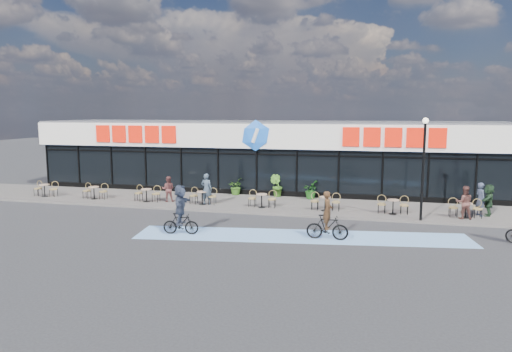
# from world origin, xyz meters

# --- Properties ---
(ground) EXTENTS (120.00, 120.00, 0.00)m
(ground) POSITION_xyz_m (0.00, 0.00, 0.00)
(ground) COLOR #28282B
(ground) RESTS_ON ground
(sidewalk) EXTENTS (44.00, 5.00, 0.10)m
(sidewalk) POSITION_xyz_m (0.00, 4.50, 0.05)
(sidewalk) COLOR #5B5550
(sidewalk) RESTS_ON ground
(bike_lane) EXTENTS (14.17, 4.13, 0.01)m
(bike_lane) POSITION_xyz_m (4.00, -1.50, 0.01)
(bike_lane) COLOR #709DD3
(bike_lane) RESTS_ON ground
(building) EXTENTS (30.60, 6.57, 4.75)m
(building) POSITION_xyz_m (-0.00, 9.93, 2.34)
(building) COLOR black
(building) RESTS_ON ground
(lamp_post) EXTENTS (0.28, 0.28, 4.85)m
(lamp_post) POSITION_xyz_m (9.17, 2.30, 3.00)
(lamp_post) COLOR black
(lamp_post) RESTS_ON sidewalk
(bistro_set_0) EXTENTS (1.54, 0.62, 0.90)m
(bistro_set_0) POSITION_xyz_m (-12.45, 3.48, 0.56)
(bistro_set_0) COLOR tan
(bistro_set_0) RESTS_ON sidewalk
(bistro_set_1) EXTENTS (1.54, 0.62, 0.90)m
(bistro_set_1) POSITION_xyz_m (-9.05, 3.48, 0.56)
(bistro_set_1) COLOR tan
(bistro_set_1) RESTS_ON sidewalk
(bistro_set_2) EXTENTS (1.54, 0.62, 0.90)m
(bistro_set_2) POSITION_xyz_m (-5.65, 3.48, 0.56)
(bistro_set_2) COLOR tan
(bistro_set_2) RESTS_ON sidewalk
(bistro_set_3) EXTENTS (1.54, 0.62, 0.90)m
(bistro_set_3) POSITION_xyz_m (-2.25, 3.48, 0.56)
(bistro_set_3) COLOR tan
(bistro_set_3) RESTS_ON sidewalk
(bistro_set_4) EXTENTS (1.54, 0.62, 0.90)m
(bistro_set_4) POSITION_xyz_m (1.15, 3.48, 0.56)
(bistro_set_4) COLOR tan
(bistro_set_4) RESTS_ON sidewalk
(bistro_set_5) EXTENTS (1.54, 0.62, 0.90)m
(bistro_set_5) POSITION_xyz_m (4.55, 3.48, 0.56)
(bistro_set_5) COLOR tan
(bistro_set_5) RESTS_ON sidewalk
(bistro_set_6) EXTENTS (1.54, 0.62, 0.90)m
(bistro_set_6) POSITION_xyz_m (7.95, 3.48, 0.56)
(bistro_set_6) COLOR tan
(bistro_set_6) RESTS_ON sidewalk
(bistro_set_7) EXTENTS (1.54, 0.62, 0.90)m
(bistro_set_7) POSITION_xyz_m (11.36, 3.48, 0.56)
(bistro_set_7) COLOR tan
(bistro_set_7) RESTS_ON sidewalk
(potted_plant_left) EXTENTS (1.02, 1.12, 1.06)m
(potted_plant_left) POSITION_xyz_m (-1.31, 6.74, 0.63)
(potted_plant_left) COLOR #2D5418
(potted_plant_left) RESTS_ON sidewalk
(potted_plant_mid) EXTENTS (0.88, 0.78, 1.35)m
(potted_plant_mid) POSITION_xyz_m (1.29, 6.73, 0.77)
(potted_plant_mid) COLOR #36661D
(potted_plant_mid) RESTS_ON sidewalk
(potted_plant_right) EXTENTS (0.90, 1.02, 1.07)m
(potted_plant_right) POSITION_xyz_m (3.39, 6.52, 0.63)
(potted_plant_right) COLOR #194D16
(potted_plant_right) RESTS_ON sidewalk
(patron_left) EXTENTS (0.67, 0.47, 1.74)m
(patron_left) POSITION_xyz_m (-2.02, 3.46, 0.97)
(patron_left) COLOR #334150
(patron_left) RESTS_ON sidewalk
(patron_right) EXTENTS (0.83, 0.72, 1.47)m
(patron_right) POSITION_xyz_m (-4.42, 3.67, 0.84)
(patron_right) COLOR brown
(patron_right) RESTS_ON sidewalk
(pedestrian_a) EXTENTS (0.94, 1.54, 1.58)m
(pedestrian_a) POSITION_xyz_m (12.52, 4.14, 0.89)
(pedestrian_a) COLOR #1A301C
(pedestrian_a) RESTS_ON sidewalk
(pedestrian_b) EXTENTS (0.59, 0.71, 1.67)m
(pedestrian_b) POSITION_xyz_m (12.12, 4.00, 0.94)
(pedestrian_b) COLOR #31384C
(pedestrian_b) RESTS_ON sidewalk
(pedestrian_c) EXTENTS (0.79, 0.61, 1.61)m
(pedestrian_c) POSITION_xyz_m (11.22, 3.13, 0.90)
(pedestrian_c) COLOR brown
(pedestrian_c) RESTS_ON sidewalk
(cyclist_a) EXTENTS (1.73, 0.58, 2.02)m
(cyclist_a) POSITION_xyz_m (5.11, -1.73, 0.72)
(cyclist_a) COLOR black
(cyclist_a) RESTS_ON ground
(cyclist_c) EXTENTS (1.59, 1.64, 2.15)m
(cyclist_c) POSITION_xyz_m (-1.07, -2.40, 1.04)
(cyclist_c) COLOR black
(cyclist_c) RESTS_ON ground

